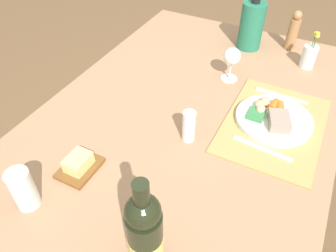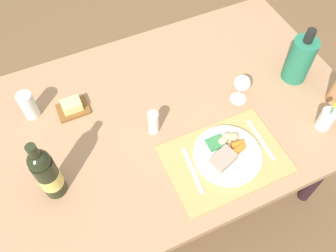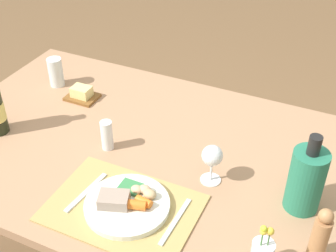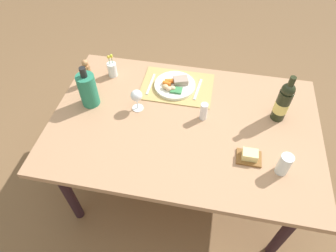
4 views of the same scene
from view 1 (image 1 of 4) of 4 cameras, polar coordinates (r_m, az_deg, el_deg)
name	(u,v)px [view 1 (image 1 of 4)]	position (r m, az deg, el deg)	size (l,w,h in m)	color
ground_plane	(181,222)	(1.74, 2.36, -16.33)	(8.00, 8.00, 0.00)	brown
dining_table	(186,131)	(1.23, 3.18, -0.83)	(1.56, 1.02, 0.71)	tan
placemat	(274,125)	(1.20, 17.88, 0.20)	(0.46, 0.32, 0.01)	tan
dinner_plate	(273,118)	(1.20, 17.84, 1.34)	(0.27, 0.27, 0.06)	white
fork	(262,149)	(1.10, 15.98, -3.78)	(0.02, 0.20, 0.01)	silver
knife	(281,96)	(1.34, 19.04, 5.00)	(0.01, 0.20, 0.01)	silver
cooler_bottle	(252,25)	(1.59, 14.31, 16.64)	(0.11, 0.11, 0.27)	#277758
pepper_mill	(293,31)	(1.65, 20.92, 15.15)	(0.05, 0.05, 0.18)	#B07A4C
flower_vase	(309,56)	(1.54, 23.32, 11.18)	(0.06, 0.06, 0.17)	silver
butter_dish	(79,165)	(1.03, -15.21, -6.50)	(0.13, 0.10, 0.05)	brown
water_tumbler	(24,191)	(0.97, -23.75, -10.31)	(0.06, 0.06, 0.13)	silver
salt_shaker	(189,126)	(1.06, 3.64, -0.05)	(0.04, 0.04, 0.11)	white
wine_bottle	(145,236)	(0.74, -4.02, -18.45)	(0.08, 0.08, 0.31)	black
wine_glass	(232,58)	(1.34, 11.05, 11.59)	(0.07, 0.07, 0.14)	white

